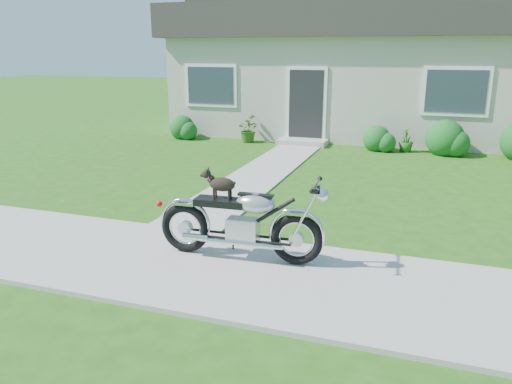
% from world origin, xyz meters
% --- Properties ---
extents(ground, '(80.00, 80.00, 0.00)m').
position_xyz_m(ground, '(0.00, 0.00, 0.00)').
color(ground, '#235114').
rests_on(ground, ground).
extents(sidewalk, '(24.00, 2.20, 0.04)m').
position_xyz_m(sidewalk, '(0.00, 0.00, 0.02)').
color(sidewalk, '#9E9B93').
rests_on(sidewalk, ground).
extents(walkway, '(1.20, 8.00, 0.03)m').
position_xyz_m(walkway, '(-1.50, 5.00, 0.01)').
color(walkway, '#9E9B93').
rests_on(walkway, ground).
extents(house, '(12.60, 7.03, 4.50)m').
position_xyz_m(house, '(-0.00, 11.99, 2.16)').
color(house, '#BBB5A9').
rests_on(house, ground).
extents(shrub_row, '(10.35, 1.04, 1.04)m').
position_xyz_m(shrub_row, '(1.62, 8.50, 0.40)').
color(shrub_row, '#17571D').
rests_on(shrub_row, ground).
extents(potted_plant_left, '(0.89, 0.91, 0.77)m').
position_xyz_m(potted_plant_left, '(-3.17, 8.55, 0.38)').
color(potted_plant_left, '#295516').
rests_on(potted_plant_left, ground).
extents(potted_plant_right, '(0.40, 0.40, 0.66)m').
position_xyz_m(potted_plant_right, '(1.37, 8.55, 0.33)').
color(potted_plant_right, '#245E19').
rests_on(potted_plant_right, ground).
extents(motorcycle_with_dog, '(2.22, 0.60, 1.15)m').
position_xyz_m(motorcycle_with_dog, '(-0.23, 0.34, 0.55)').
color(motorcycle_with_dog, black).
rests_on(motorcycle_with_dog, sidewalk).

